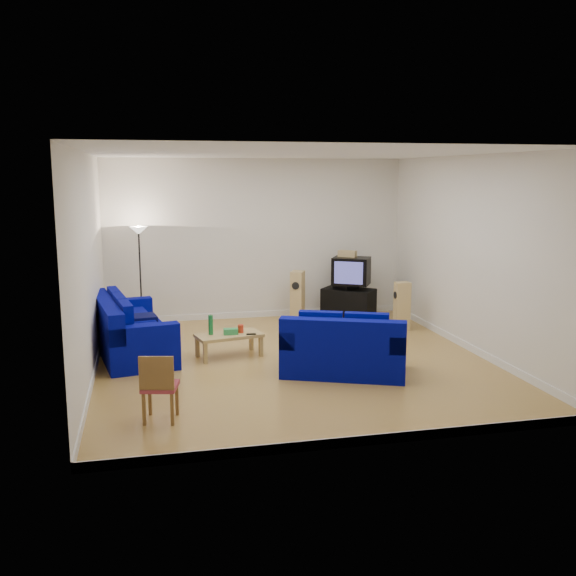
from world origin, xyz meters
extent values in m
cube|color=olive|center=(0.00, 0.00, 0.00)|extent=(6.00, 6.50, 0.01)
cube|color=white|center=(0.00, 0.00, 3.20)|extent=(6.00, 6.50, 0.01)
cube|color=white|center=(0.00, 3.25, 1.60)|extent=(6.00, 0.01, 3.20)
cube|color=white|center=(0.00, -3.25, 1.60)|extent=(6.00, 0.01, 3.20)
cube|color=white|center=(-3.00, 0.00, 1.60)|extent=(0.01, 6.50, 3.20)
cube|color=white|center=(3.00, 0.00, 1.60)|extent=(0.01, 6.50, 3.20)
cube|color=white|center=(0.00, 3.24, 0.06)|extent=(6.00, 0.02, 0.12)
cube|color=white|center=(0.00, -3.24, 0.06)|extent=(6.00, 0.02, 0.12)
cube|color=white|center=(-2.99, 0.00, 0.06)|extent=(0.02, 6.50, 0.12)
cube|color=white|center=(2.99, 0.00, 0.06)|extent=(0.02, 6.50, 0.12)
cube|color=#040773|center=(-2.45, 1.01, 0.23)|extent=(1.42, 2.52, 0.45)
cube|color=#040773|center=(-2.84, 0.94, 0.69)|extent=(0.64, 2.39, 0.47)
cube|color=#040773|center=(-2.63, 2.06, 0.58)|extent=(1.05, 0.41, 0.26)
cube|color=#040773|center=(-2.27, -0.05, 0.58)|extent=(1.05, 0.41, 0.26)
cube|color=#050734|center=(-2.29, 1.03, 0.56)|extent=(0.50, 0.50, 0.13)
cube|color=#040773|center=(0.59, -0.71, 0.22)|extent=(2.02, 1.59, 0.44)
cube|color=#040773|center=(0.45, -1.06, 0.66)|extent=(1.73, 0.88, 0.45)
cube|color=#040773|center=(-0.12, -0.42, 0.56)|extent=(0.59, 1.01, 0.25)
cube|color=#040773|center=(1.31, -1.00, 0.56)|extent=(0.59, 1.01, 0.25)
cube|color=#050734|center=(0.65, -0.57, 0.54)|extent=(0.55, 0.55, 0.13)
cube|color=tan|center=(-0.95, 0.50, 0.35)|extent=(1.12, 0.73, 0.05)
cube|color=tan|center=(-1.36, 0.20, 0.16)|extent=(0.07, 0.07, 0.33)
cube|color=tan|center=(-1.45, 0.60, 0.16)|extent=(0.07, 0.07, 0.33)
cube|color=tan|center=(-0.45, 0.40, 0.16)|extent=(0.07, 0.07, 0.33)
cube|color=tan|center=(-0.54, 0.80, 0.16)|extent=(0.07, 0.07, 0.33)
cylinder|color=#197233|center=(-1.23, 0.52, 0.53)|extent=(0.10, 0.10, 0.32)
cube|color=green|center=(-0.92, 0.46, 0.42)|extent=(0.23, 0.13, 0.09)
cylinder|color=red|center=(-0.75, 0.54, 0.44)|extent=(0.12, 0.12, 0.13)
cube|color=black|center=(-0.61, 0.37, 0.38)|extent=(0.16, 0.06, 0.02)
cube|color=black|center=(1.78, 2.70, 0.31)|extent=(1.13, 1.08, 0.61)
cube|color=black|center=(1.73, 2.76, 0.66)|extent=(0.49, 0.53, 0.10)
cube|color=black|center=(1.80, 2.64, 0.99)|extent=(0.87, 0.80, 0.55)
cube|color=navy|center=(1.67, 2.41, 0.99)|extent=(0.50, 0.30, 0.44)
cube|color=tan|center=(1.75, 2.74, 1.32)|extent=(0.37, 0.34, 0.13)
cube|color=tan|center=(0.72, 2.70, 0.50)|extent=(0.35, 0.37, 1.01)
cylinder|color=black|center=(0.64, 2.56, 0.74)|extent=(0.14, 0.09, 0.15)
cube|color=tan|center=(2.45, 1.56, 0.46)|extent=(0.27, 0.22, 0.91)
cylinder|color=black|center=(2.31, 1.56, 0.67)|extent=(0.02, 0.13, 0.13)
cylinder|color=black|center=(-2.30, 2.70, 0.02)|extent=(0.25, 0.25, 0.03)
cylinder|color=black|center=(-2.30, 2.70, 0.93)|extent=(0.03, 0.03, 1.82)
cone|color=white|center=(-2.30, 2.70, 1.87)|extent=(0.33, 0.33, 0.15)
cube|color=brown|center=(-2.29, -2.13, 0.20)|extent=(0.04, 0.04, 0.40)
cube|color=brown|center=(-2.22, -1.81, 0.20)|extent=(0.04, 0.04, 0.40)
cube|color=brown|center=(-1.97, -2.20, 0.20)|extent=(0.04, 0.04, 0.40)
cube|color=brown|center=(-1.90, -1.88, 0.20)|extent=(0.04, 0.04, 0.40)
cube|color=#9A323F|center=(-2.10, -2.01, 0.42)|extent=(0.48, 0.48, 0.05)
cube|color=brown|center=(-2.14, -2.19, 0.64)|extent=(0.40, 0.12, 0.40)
camera|label=1|loc=(-2.22, -9.42, 2.90)|focal=40.00mm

